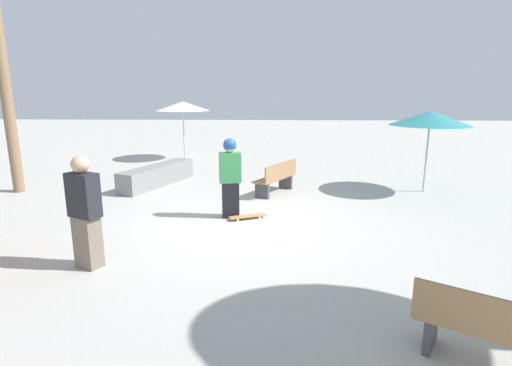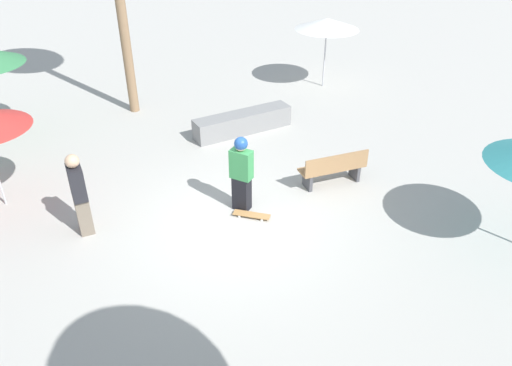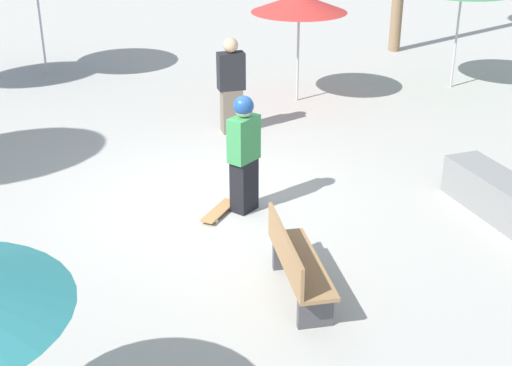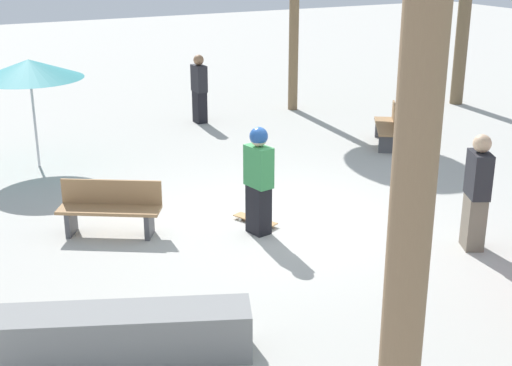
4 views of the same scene
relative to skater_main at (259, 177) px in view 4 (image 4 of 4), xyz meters
The scene contains 9 objects.
ground_plane 1.09m from the skater_main, 156.75° to the right, with size 60.00×60.00×0.00m, color #B2AFA8.
skater_main is the anchor object (origin of this frame).
skateboard 0.96m from the skater_main, 109.03° to the right, with size 0.50×0.81×0.07m.
concrete_ledge 3.89m from the skater_main, 39.48° to the left, with size 2.87×1.62×0.58m.
bench_near 2.39m from the skater_main, 26.15° to the right, with size 1.60×1.20×0.85m.
bench_far 5.79m from the skater_main, 147.55° to the right, with size 1.23×1.59×0.85m.
shade_umbrella_teal 5.72m from the skater_main, 64.34° to the right, with size 2.09×2.09×2.19m.
bystander_watching 3.27m from the skater_main, 142.92° to the left, with size 0.45×0.55×1.77m.
bystander_far 7.14m from the skater_main, 105.32° to the right, with size 0.27×0.47×1.70m.
Camera 4 is at (5.30, 9.50, 4.51)m, focal length 50.00 mm.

